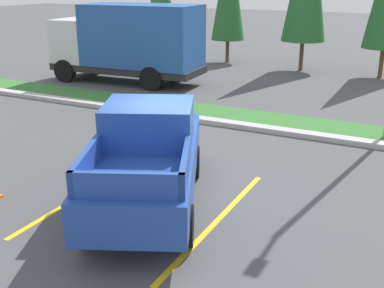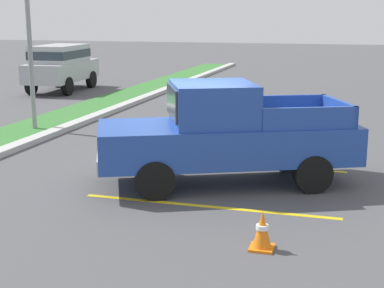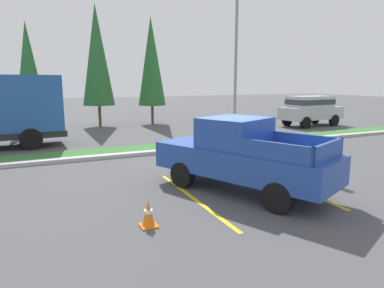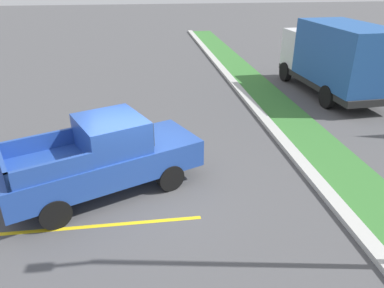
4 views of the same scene
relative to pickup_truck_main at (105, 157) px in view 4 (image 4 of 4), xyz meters
The scene contains 8 objects.
ground_plane 1.40m from the pickup_truck_main, 76.90° to the left, with size 120.00×120.00×0.00m, color #4C4C4F.
parking_line_near 1.85m from the pickup_truck_main, behind, with size 0.12×4.80×0.01m, color yellow.
parking_line_far 1.88m from the pickup_truck_main, ahead, with size 0.12×4.80×0.01m, color yellow.
curb_strip 5.99m from the pickup_truck_main, 87.96° to the left, with size 56.00×0.40×0.15m, color #B2B2AD.
grass_median 7.08m from the pickup_truck_main, 88.28° to the left, with size 56.00×1.80×0.06m, color #387533.
pickup_truck_main is the anchor object (origin of this frame).
cargo_truck_distant 12.48m from the pickup_truck_main, 125.70° to the left, with size 6.92×2.82×3.40m.
traffic_cone 3.52m from the pickup_truck_main, 157.53° to the right, with size 0.36×0.36×0.60m.
Camera 4 is at (8.61, 0.24, 5.56)m, focal length 34.10 mm.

